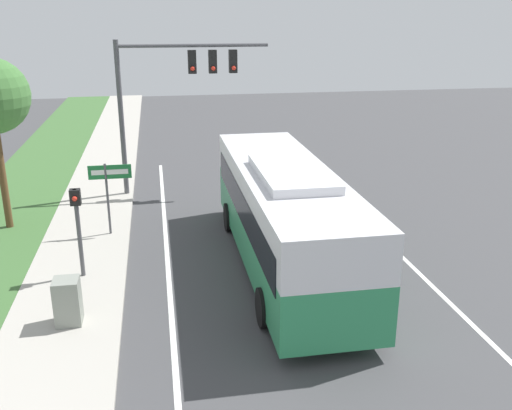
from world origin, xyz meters
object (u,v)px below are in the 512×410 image
at_px(bus, 285,211).
at_px(signal_gantry, 173,83).
at_px(pedestrian_signal, 77,218).
at_px(street_sign, 109,185).
at_px(utility_cabinet, 68,301).

bearing_deg(bus, signal_gantry, 109.54).
relative_size(signal_gantry, pedestrian_signal, 2.33).
relative_size(signal_gantry, street_sign, 2.45).
xyz_separation_m(signal_gantry, street_sign, (-2.38, -4.53, -2.75)).
distance_m(street_sign, utility_cabinet, 5.98).
bearing_deg(pedestrian_signal, street_sign, 78.79).
bearing_deg(bus, pedestrian_signal, 178.49).
distance_m(signal_gantry, utility_cabinet, 11.48).
bearing_deg(street_sign, pedestrian_signal, -101.21).
bearing_deg(street_sign, utility_cabinet, -96.60).
relative_size(street_sign, utility_cabinet, 2.24).
bearing_deg(bus, utility_cabinet, -157.05).
relative_size(bus, pedestrian_signal, 3.90).
height_order(street_sign, utility_cabinet, street_sign).
height_order(bus, utility_cabinet, bus).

